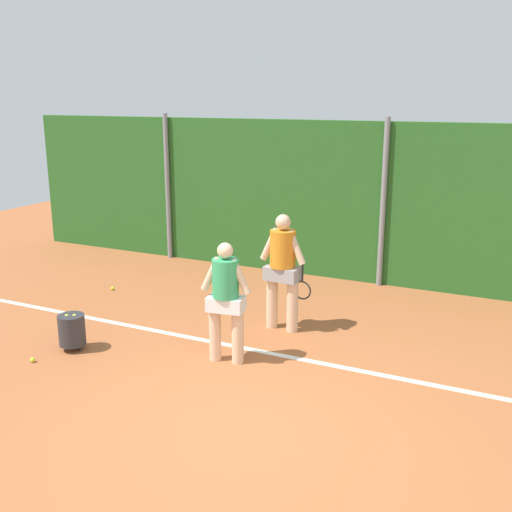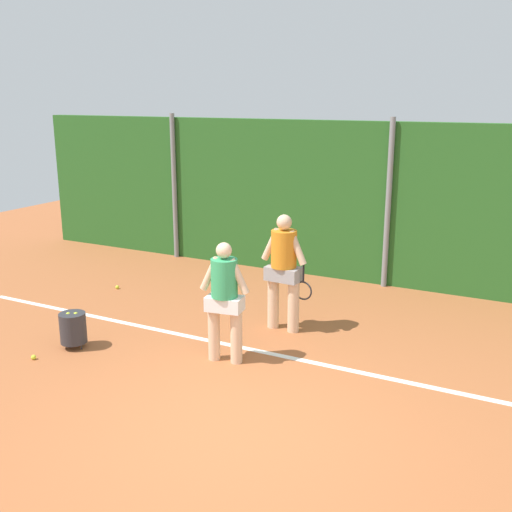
# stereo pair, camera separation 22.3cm
# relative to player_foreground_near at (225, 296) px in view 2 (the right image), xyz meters

# --- Properties ---
(ground_plane) EXTENTS (24.27, 24.27, 0.00)m
(ground_plane) POSITION_rel_player_foreground_near_xyz_m (0.97, 0.23, -0.90)
(ground_plane) COLOR #A85B33
(hedge_fence_backdrop) EXTENTS (15.77, 0.25, 2.94)m
(hedge_fence_backdrop) POSITION_rel_player_foreground_near_xyz_m (0.97, 4.27, 0.57)
(hedge_fence_backdrop) COLOR #286023
(hedge_fence_backdrop) RESTS_ON ground_plane
(fence_post_left) EXTENTS (0.10, 0.10, 3.02)m
(fence_post_left) POSITION_rel_player_foreground_near_xyz_m (-3.58, 4.09, 0.61)
(fence_post_left) COLOR gray
(fence_post_left) RESTS_ON ground_plane
(fence_post_center) EXTENTS (0.10, 0.10, 3.02)m
(fence_post_center) POSITION_rel_player_foreground_near_xyz_m (0.97, 4.09, 0.61)
(fence_post_center) COLOR gray
(fence_post_center) RESTS_ON ground_plane
(court_baseline_paint) EXTENTS (11.53, 0.10, 0.01)m
(court_baseline_paint) POSITION_rel_player_foreground_near_xyz_m (0.97, 0.46, -0.89)
(court_baseline_paint) COLOR white
(court_baseline_paint) RESTS_ON ground_plane
(player_foreground_near) EXTENTS (0.67, 0.34, 1.60)m
(player_foreground_near) POSITION_rel_player_foreground_near_xyz_m (0.00, 0.00, 0.00)
(player_foreground_near) COLOR beige
(player_foreground_near) RESTS_ON ground_plane
(player_midcourt) EXTENTS (0.81, 0.37, 1.74)m
(player_midcourt) POSITION_rel_player_foreground_near_xyz_m (0.21, 1.35, 0.07)
(player_midcourt) COLOR beige
(player_midcourt) RESTS_ON ground_plane
(ball_hopper) EXTENTS (0.36, 0.36, 0.51)m
(ball_hopper) POSITION_rel_player_foreground_near_xyz_m (-2.07, -0.59, -0.61)
(ball_hopper) COLOR #2D2D33
(ball_hopper) RESTS_ON ground_plane
(tennis_ball_0) EXTENTS (0.07, 0.07, 0.07)m
(tennis_ball_0) POSITION_rel_player_foreground_near_xyz_m (-3.25, 1.74, -0.87)
(tennis_ball_0) COLOR #CCDB33
(tennis_ball_0) RESTS_ON ground_plane
(tennis_ball_1) EXTENTS (0.07, 0.07, 0.07)m
(tennis_ball_1) POSITION_rel_player_foreground_near_xyz_m (-2.27, -1.13, -0.87)
(tennis_ball_1) COLOR #CCDB33
(tennis_ball_1) RESTS_ON ground_plane
(tennis_ball_5) EXTENTS (0.07, 0.07, 0.07)m
(tennis_ball_5) POSITION_rel_player_foreground_near_xyz_m (-1.06, 1.56, -0.87)
(tennis_ball_5) COLOR #CCDB33
(tennis_ball_5) RESTS_ON ground_plane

